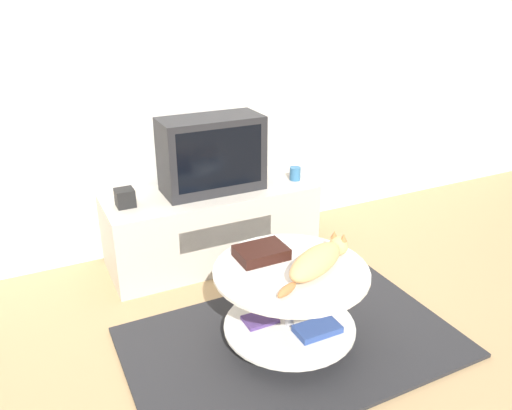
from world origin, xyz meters
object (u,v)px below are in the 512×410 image
speaker (125,198)px  cat (318,260)px  tv (212,154)px  dvd_box (261,253)px

speaker → cat: bearing=-58.6°
tv → cat: tv is taller
speaker → cat: speaker is taller
speaker → dvd_box: size_ratio=0.43×
tv → dvd_box: 0.92m
tv → speaker: size_ratio=5.94×
dvd_box → cat: bearing=-51.7°
tv → speaker: bearing=-177.9°
tv → dvd_box: size_ratio=2.57×
speaker → dvd_box: speaker is taller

